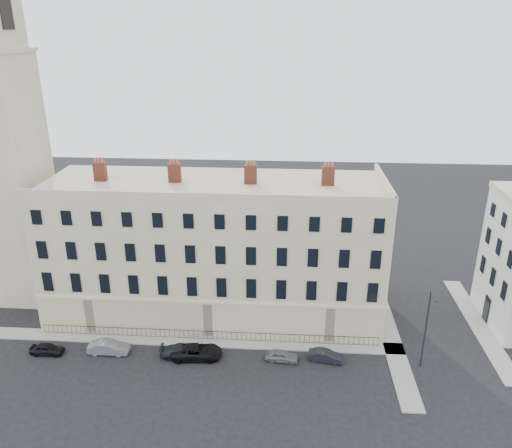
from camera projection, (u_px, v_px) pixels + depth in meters
The scene contains 13 objects.
ground at pixel (263, 376), 46.44m from camera, with size 160.00×160.00×0.00m, color black.
terrace at pixel (215, 248), 55.14m from camera, with size 36.22×12.22×17.00m.
pavement_terrace at pixel (169, 340), 51.69m from camera, with size 48.00×2.00×0.12m, color gray.
pavement_east_return at pixel (389, 332), 53.01m from camera, with size 2.00×24.00×0.12m, color gray.
pavement_adjacent at pixel (479, 325), 54.22m from camera, with size 2.00×20.00×0.12m, color gray.
railings at pixel (208, 335), 51.63m from camera, with size 35.00×0.04×0.96m.
car_a at pixel (47, 349), 49.39m from camera, with size 1.33×3.30×1.13m, color black.
car_b at pixel (109, 347), 49.48m from camera, with size 1.41×4.04×1.33m, color slate.
car_c at pixel (181, 352), 48.93m from camera, with size 1.63×4.01×1.16m, color black.
car_d at pixel (197, 352), 48.79m from camera, with size 2.27×4.93×1.37m, color black.
car_e at pixel (282, 356), 48.38m from camera, with size 1.31×3.25×1.11m, color slate.
car_f at pixel (326, 356), 48.36m from camera, with size 1.19×3.41×1.12m, color black.
streetlamp at pixel (426, 326), 45.97m from camera, with size 0.19×1.79×8.28m.
Camera 1 is at (2.00, -37.87, 30.33)m, focal length 35.00 mm.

